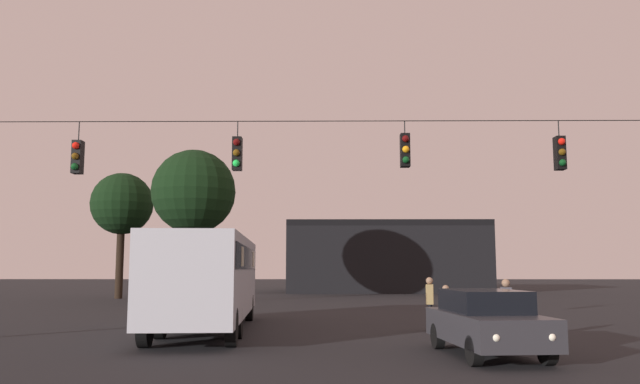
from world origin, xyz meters
The scene contains 10 objects.
ground_plane centered at (0.00, 24.50, 0.00)m, with size 168.00×168.00×0.00m, color black.
overhead_signal_span centered at (-0.01, 12.91, 3.96)m, with size 22.35×0.44×6.85m.
city_bus centered at (-3.71, 16.08, 1.87)m, with size 3.23×11.14×3.00m.
car_near_right centered at (3.89, 10.42, 0.80)m, with size 2.19×4.46×1.52m.
pedestrian_crossing_left centered at (3.53, 16.18, 0.99)m, with size 0.30×0.40×1.73m.
pedestrian_crossing_center centered at (3.79, 14.81, 0.85)m, with size 0.27×0.38×1.52m.
pedestrian_crossing_right centered at (5.24, 13.43, 0.98)m, with size 0.25×0.37×1.73m.
corner_building centered at (5.24, 50.53, 2.94)m, with size 16.58×11.20×5.89m.
tree_left_silhouette centered at (-7.81, 32.45, 6.55)m, with size 5.02×5.02×9.10m.
tree_behind_building centered at (-13.75, 37.43, 6.31)m, with size 4.18×4.18×8.47m.
Camera 1 is at (0.14, -4.41, 2.04)m, focal length 34.87 mm.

